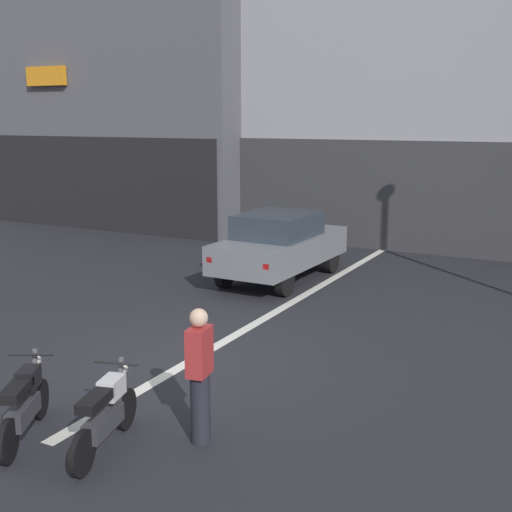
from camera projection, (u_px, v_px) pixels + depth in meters
The scene contains 8 objects.
ground_plane at pixel (186, 364), 10.50m from camera, with size 120.00×120.00×0.00m, color #232328.
lane_centre_line at pixel (327, 282), 15.69m from camera, with size 0.20×18.00×0.01m, color silver.
building_corner_left at pixel (174, 79), 26.23m from camera, with size 10.19×10.02×10.67m.
building_mid_block at pixel (429, 34), 21.42m from camera, with size 10.61×7.53×13.02m.
car_grey_crossing_near at pixel (280, 244), 15.73m from camera, with size 1.86×4.14×1.64m.
motorcycle_black_row_leftmost at pixel (24, 403), 7.97m from camera, with size 0.85×1.51×0.98m.
motorcycle_white_row_left_mid at pixel (105, 413), 7.70m from camera, with size 0.61×1.63×0.98m.
person_by_motorcycles at pixel (200, 375), 7.80m from camera, with size 0.28×0.39×1.67m.
Camera 1 is at (5.62, -8.26, 3.83)m, focal length 46.34 mm.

